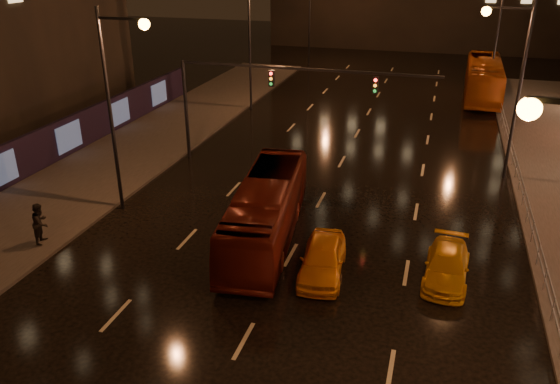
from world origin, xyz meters
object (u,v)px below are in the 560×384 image
bus_red (266,210)px  taxi_far (447,266)px  taxi_near (323,259)px  bus_curb (483,79)px  pedestrian_b (41,223)px

bus_red → taxi_far: size_ratio=2.49×
bus_red → taxi_near: bus_red is taller
bus_curb → taxi_near: bearing=-101.6°
pedestrian_b → taxi_far: bearing=-96.9°
taxi_near → bus_red: bearing=138.7°
taxi_near → taxi_far: taxi_near is taller
bus_curb → taxi_near: 33.53m
bus_red → bus_curb: size_ratio=0.84×
bus_red → taxi_near: size_ratio=2.42×
bus_red → bus_curb: bus_curb is taller
taxi_far → bus_red: bearing=174.7°
bus_curb → pedestrian_b: 39.38m
bus_curb → taxi_far: bearing=-93.4°
bus_curb → taxi_near: (-7.34, -32.70, -0.99)m
taxi_near → taxi_far: (4.89, 1.09, -0.13)m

